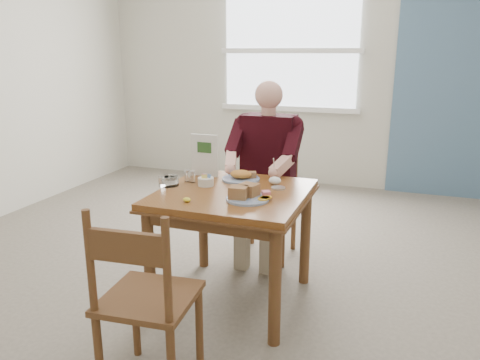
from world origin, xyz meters
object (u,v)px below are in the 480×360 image
at_px(chair_near, 145,300).
at_px(diner, 266,158).
at_px(table, 233,208).
at_px(near_plate, 247,194).
at_px(chair_far, 269,196).
at_px(far_plate, 242,176).

relative_size(chair_near, diner, 0.69).
relative_size(table, near_plate, 3.33).
bearing_deg(table, chair_far, 90.00).
bearing_deg(chair_near, far_plate, 87.78).
bearing_deg(chair_far, near_plate, -81.63).
xyz_separation_m(chair_far, chair_near, (-0.08, -1.74, 0.00)).
height_order(chair_far, far_plate, chair_far).
bearing_deg(far_plate, diner, 85.53).
bearing_deg(far_plate, near_plate, -66.47).
distance_m(table, chair_far, 0.81).
height_order(table, chair_far, chair_far).
xyz_separation_m(table, diner, (0.00, 0.71, 0.17)).
bearing_deg(chair_far, chair_near, -92.69).
xyz_separation_m(near_plate, far_plate, (-0.17, 0.40, -0.01)).
height_order(table, chair_near, chair_near).
bearing_deg(near_plate, table, 134.86).
bearing_deg(chair_far, far_plate, -93.73).
bearing_deg(chair_near, chair_far, 87.31).
xyz_separation_m(table, chair_near, (-0.08, -0.94, -0.16)).
relative_size(table, diner, 0.66).
distance_m(chair_near, far_plate, 1.24).
distance_m(chair_near, diner, 1.69).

